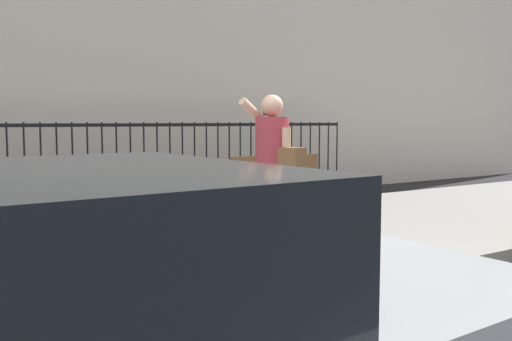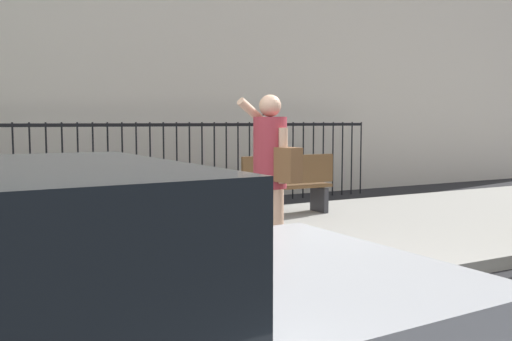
% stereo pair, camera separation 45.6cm
% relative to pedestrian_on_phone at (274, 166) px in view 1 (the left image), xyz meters
% --- Properties ---
extents(ground_plane, '(60.00, 60.00, 0.00)m').
position_rel_pedestrian_on_phone_xyz_m(ground_plane, '(-0.84, -0.92, -1.16)').
color(ground_plane, black).
extents(sidewalk, '(28.00, 4.40, 0.15)m').
position_rel_pedestrian_on_phone_xyz_m(sidewalk, '(-0.84, 1.28, -1.08)').
color(sidewalk, '#9E9B93').
rests_on(sidewalk, ground).
extents(iron_fence, '(12.03, 0.04, 1.60)m').
position_rel_pedestrian_on_phone_xyz_m(iron_fence, '(-0.84, 4.98, -0.14)').
color(iron_fence, black).
rests_on(iron_fence, ground).
extents(pedestrian_on_phone, '(0.51, 0.69, 1.73)m').
position_rel_pedestrian_on_phone_xyz_m(pedestrian_on_phone, '(0.00, 0.00, 0.00)').
color(pedestrian_on_phone, tan).
rests_on(pedestrian_on_phone, sidewalk).
extents(street_bench, '(1.60, 0.45, 0.95)m').
position_rel_pedestrian_on_phone_xyz_m(street_bench, '(1.66, 2.47, -0.51)').
color(street_bench, brown).
rests_on(street_bench, sidewalk).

